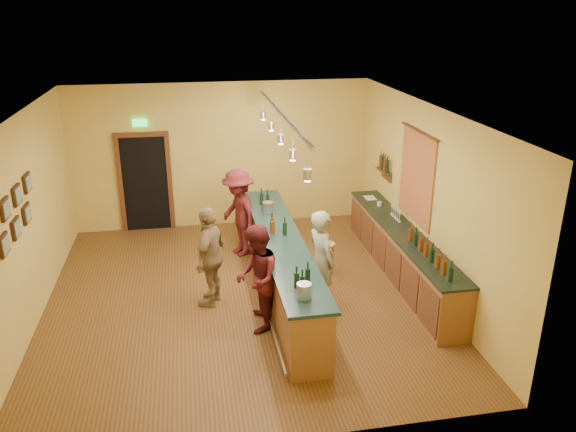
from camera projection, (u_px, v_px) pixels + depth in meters
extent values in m
plane|color=#563518|center=(241.00, 296.00, 9.71)|extent=(7.00, 7.00, 0.00)
cube|color=silver|center=(234.00, 112.00, 8.57)|extent=(6.50, 7.00, 0.02)
cube|color=gold|center=(222.00, 156.00, 12.36)|extent=(6.50, 0.02, 3.20)
cube|color=gold|center=(270.00, 322.00, 5.92)|extent=(6.50, 0.02, 3.20)
cube|color=gold|center=(26.00, 223.00, 8.60)|extent=(0.02, 7.00, 3.20)
cube|color=gold|center=(425.00, 198.00, 9.68)|extent=(0.02, 7.00, 3.20)
cube|color=black|center=(146.00, 184.00, 12.25)|extent=(0.95, 0.06, 2.10)
cube|color=#4E2817|center=(121.00, 185.00, 12.14)|extent=(0.10, 0.08, 2.10)
cube|color=#4E2817|center=(170.00, 183.00, 12.32)|extent=(0.10, 0.08, 2.10)
cube|color=#4E2817|center=(141.00, 135.00, 11.84)|extent=(1.15, 0.08, 0.10)
cube|color=#19E54C|center=(140.00, 123.00, 11.74)|extent=(0.30, 0.04, 0.15)
cube|color=#A6212A|center=(417.00, 178.00, 9.96)|extent=(0.03, 1.40, 1.60)
cube|color=#4E2817|center=(383.00, 171.00, 11.43)|extent=(0.16, 0.55, 0.03)
cube|color=#4E2817|center=(386.00, 175.00, 11.48)|extent=(0.03, 0.55, 0.18)
cube|color=brown|center=(401.00, 255.00, 10.23)|extent=(0.55, 4.50, 0.90)
cube|color=black|center=(403.00, 231.00, 10.06)|extent=(0.60, 4.55, 0.04)
cylinder|color=silver|center=(379.00, 204.00, 11.23)|extent=(0.09, 0.09, 0.09)
cube|color=silver|center=(370.00, 198.00, 11.70)|extent=(0.22, 0.30, 0.01)
cube|color=brown|center=(281.00, 267.00, 9.65)|extent=(0.60, 5.00, 1.00)
cube|color=#162F2E|center=(281.00, 239.00, 9.46)|extent=(0.70, 5.10, 0.05)
cylinder|color=silver|center=(261.00, 287.00, 9.72)|extent=(0.05, 5.00, 0.05)
cylinder|color=silver|center=(304.00, 291.00, 7.48)|extent=(0.20, 0.20, 0.22)
cylinder|color=silver|center=(268.00, 208.00, 10.51)|extent=(0.20, 0.20, 0.22)
cube|color=silver|center=(281.00, 114.00, 8.71)|extent=(0.06, 4.60, 0.05)
cylinder|color=silver|center=(308.00, 159.00, 6.94)|extent=(0.01, 0.01, 0.35)
cylinder|color=#A5A5AD|center=(308.00, 174.00, 7.01)|extent=(0.11, 0.11, 0.14)
cylinder|color=#FFEABF|center=(307.00, 180.00, 7.04)|extent=(0.08, 0.08, 0.02)
cylinder|color=silver|center=(293.00, 141.00, 7.86)|extent=(0.01, 0.01, 0.35)
cylinder|color=#A5A5AD|center=(293.00, 154.00, 7.93)|extent=(0.11, 0.11, 0.14)
cylinder|color=#FFEABF|center=(293.00, 160.00, 7.96)|extent=(0.08, 0.08, 0.02)
cylinder|color=silver|center=(281.00, 126.00, 8.78)|extent=(0.01, 0.01, 0.35)
cylinder|color=#A5A5AD|center=(281.00, 139.00, 8.85)|extent=(0.11, 0.11, 0.14)
cylinder|color=#FFEABF|center=(281.00, 144.00, 8.88)|extent=(0.08, 0.08, 0.02)
cylinder|color=silver|center=(271.00, 114.00, 9.70)|extent=(0.01, 0.01, 0.35)
cylinder|color=#A5A5AD|center=(271.00, 126.00, 9.77)|extent=(0.11, 0.11, 0.14)
cylinder|color=#FFEABF|center=(271.00, 130.00, 9.80)|extent=(0.08, 0.08, 0.02)
cylinder|color=silver|center=(263.00, 105.00, 10.62)|extent=(0.01, 0.01, 0.35)
cylinder|color=#A5A5AD|center=(263.00, 115.00, 10.69)|extent=(0.11, 0.11, 0.14)
cylinder|color=#FFEABF|center=(263.00, 119.00, 10.72)|extent=(0.08, 0.08, 0.02)
imported|color=gray|center=(321.00, 261.00, 9.05)|extent=(0.57, 0.72, 1.72)
imported|color=#59191E|center=(257.00, 278.00, 8.50)|extent=(0.76, 0.91, 1.69)
imported|color=#997A51|center=(210.00, 256.00, 9.22)|extent=(0.79, 1.09, 1.71)
imported|color=#59191E|center=(239.00, 213.00, 11.05)|extent=(1.02, 1.29, 1.76)
cylinder|color=#A9854C|center=(327.00, 244.00, 10.31)|extent=(0.30, 0.30, 0.04)
cylinder|color=#A9854C|center=(333.00, 259.00, 10.44)|extent=(0.04, 0.04, 0.58)
cylinder|color=#A9854C|center=(322.00, 258.00, 10.50)|extent=(0.04, 0.04, 0.58)
cylinder|color=#A9854C|center=(325.00, 262.00, 10.32)|extent=(0.04, 0.04, 0.58)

